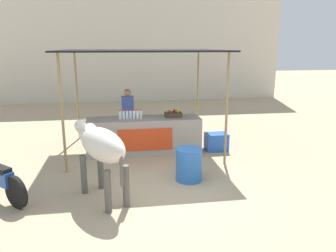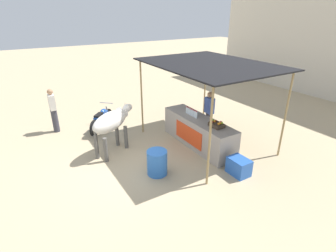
% 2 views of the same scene
% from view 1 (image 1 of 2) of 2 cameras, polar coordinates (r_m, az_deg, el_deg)
% --- Properties ---
extents(ground_plane, '(60.00, 60.00, 0.00)m').
position_cam_1_polar(ground_plane, '(6.92, -2.58, -10.32)').
color(ground_plane, tan).
extents(building_wall_far, '(16.00, 0.50, 6.24)m').
position_cam_1_polar(building_wall_far, '(17.34, -6.84, 14.67)').
color(building_wall_far, beige).
rests_on(building_wall_far, ground).
extents(stall_counter, '(3.00, 0.82, 0.96)m').
position_cam_1_polar(stall_counter, '(8.82, -4.18, -1.66)').
color(stall_counter, '#9E9389').
rests_on(stall_counter, ground).
extents(stall_awning, '(4.20, 3.20, 2.73)m').
position_cam_1_polar(stall_awning, '(8.81, -4.59, 12.37)').
color(stall_awning, black).
rests_on(stall_awning, ground).
extents(water_bottle_row, '(0.61, 0.07, 0.25)m').
position_cam_1_polar(water_bottle_row, '(8.62, -6.54, 1.98)').
color(water_bottle_row, silver).
rests_on(water_bottle_row, stall_counter).
extents(fruit_crate, '(0.44, 0.32, 0.18)m').
position_cam_1_polar(fruit_crate, '(8.84, 0.91, 2.11)').
color(fruit_crate, '#3F3326').
rests_on(fruit_crate, stall_counter).
extents(vendor_behind_counter, '(0.34, 0.22, 1.65)m').
position_cam_1_polar(vendor_behind_counter, '(9.44, -6.99, 1.61)').
color(vendor_behind_counter, '#383842').
rests_on(vendor_behind_counter, ground).
extents(cooler_box, '(0.60, 0.44, 0.48)m').
position_cam_1_polar(cooler_box, '(9.16, 8.41, -2.75)').
color(cooler_box, blue).
rests_on(cooler_box, ground).
extents(water_barrel, '(0.56, 0.56, 0.71)m').
position_cam_1_polar(water_barrel, '(7.07, 3.67, -6.70)').
color(water_barrel, blue).
rests_on(water_barrel, ground).
extents(cow, '(1.22, 1.76, 1.44)m').
position_cam_1_polar(cow, '(6.14, -11.60, -3.46)').
color(cow, silver).
rests_on(cow, ground).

